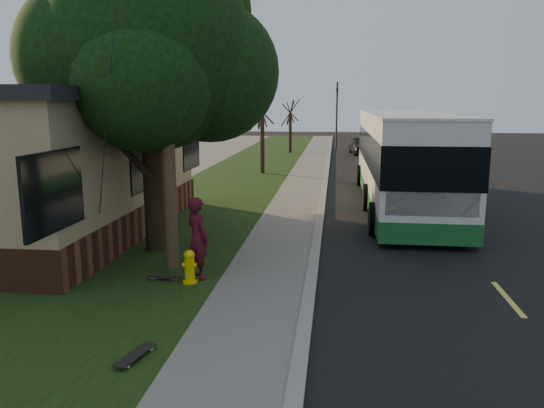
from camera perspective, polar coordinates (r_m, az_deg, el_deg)
The scene contains 17 objects.
ground at distance 11.37m, azimuth 4.12°, elevation -9.29°, with size 120.00×120.00×0.00m, color black.
road at distance 21.32m, azimuth 16.25°, elevation -0.08°, with size 8.00×80.00×0.01m, color black.
curb at distance 21.02m, azimuth 5.45°, elevation 0.31°, with size 0.25×80.00×0.12m, color gray.
sidewalk at distance 21.07m, azimuth 2.73°, elevation 0.32°, with size 2.00×80.00×0.08m, color slate.
grass_verge at distance 21.60m, azimuth -6.57°, elevation 0.51°, with size 5.00×80.00×0.07m, color black.
fire_hydrant at distance 11.63m, azimuth -8.85°, elevation -6.67°, with size 0.32×0.32×0.74m.
utility_pole at distance 12.27m, azimuth -11.43°, elevation 14.03°, with size 2.86×3.21×9.07m.
leafy_tree at distance 14.14m, azimuth -12.82°, elevation 15.72°, with size 6.30×6.00×7.80m.
bare_tree_near at distance 28.98m, azimuth -1.05°, elevation 7.45°, with size 1.38×1.21×4.31m.
bare_tree_far at distance 40.85m, azimuth 1.98°, elevation 8.26°, with size 1.38×1.21×4.03m.
traffic_signal at distance 44.66m, azimuth 6.98°, elevation 9.91°, with size 0.18×0.22×5.50m.
transit_bus at distance 20.65m, azimuth 13.91°, elevation 4.93°, with size 3.00×12.99×3.51m.
skateboarder at distance 11.76m, azimuth -8.01°, elevation -3.64°, with size 0.67×0.44×1.83m, color #480E1C.
skateboard_main at distance 8.65m, azimuth -14.51°, elevation -15.46°, with size 0.42×0.88×0.08m.
skateboard_spare at distance 12.01m, azimuth -11.53°, elevation -7.76°, with size 0.73×0.20×0.07m.
dumpster at distance 21.71m, azimuth -16.13°, elevation 1.87°, with size 1.46×1.19×1.23m.
distant_car at distance 40.94m, azimuth 9.64°, elevation 6.28°, with size 1.64×4.07×1.39m, color black.
Camera 1 is at (0.47, -10.66, 3.93)m, focal length 35.00 mm.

